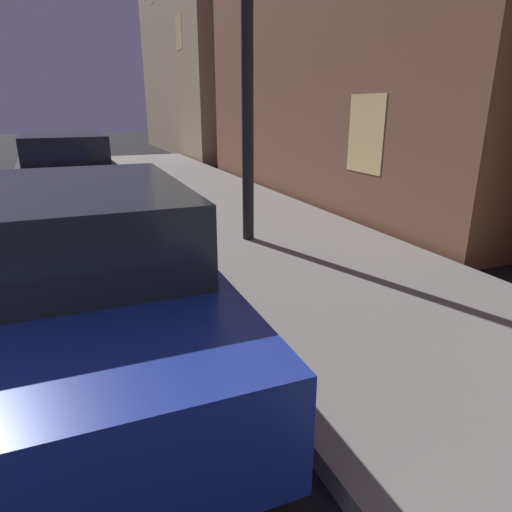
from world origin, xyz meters
TOP-DOWN VIEW (x-y plane):
  - car_blue at (2.85, 2.92)m, footprint 2.17×4.50m
  - car_black at (2.85, 9.78)m, footprint 2.23×4.50m

SIDE VIEW (x-z plane):
  - car_black at x=2.85m, z-range -0.01..1.42m
  - car_blue at x=2.85m, z-range -0.01..1.42m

